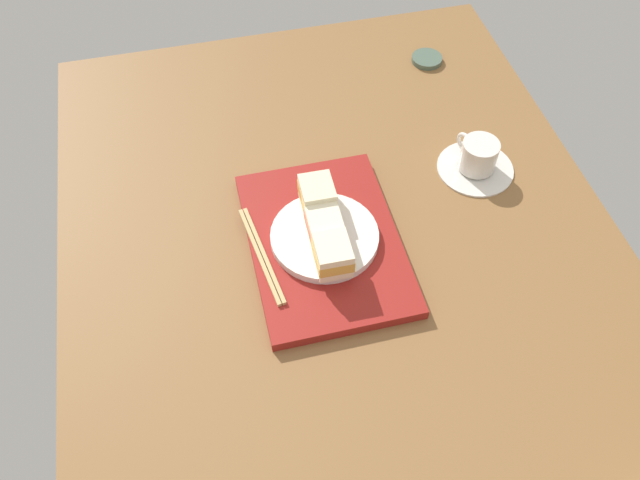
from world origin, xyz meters
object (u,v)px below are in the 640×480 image
sandwich_middle (325,226)px  coffee_cup (477,159)px  chopsticks_pair (261,255)px  sandwich_near (317,196)px  sandwich_far (333,255)px  small_sauce_dish (427,59)px  sandwich_plate (325,237)px

sandwich_middle → coffee_cup: size_ratio=0.48×
sandwich_middle → chopsticks_pair: sandwich_middle is taller
sandwich_near → sandwich_far: (13.18, -0.49, -0.06)cm
sandwich_near → small_sauce_dish: bearing=138.2°
sandwich_near → sandwich_middle: (6.59, -0.25, -0.52)cm
sandwich_plate → sandwich_far: (6.59, -0.25, 3.48)cm
sandwich_near → sandwich_far: 13.19cm
chopsticks_pair → sandwich_far: bearing=63.4°
chopsticks_pair → coffee_cup: coffee_cup is taller
chopsticks_pair → small_sauce_dish: (-46.66, 46.73, -1.93)cm
coffee_cup → sandwich_far: bearing=-61.6°
sandwich_far → coffee_cup: bearing=118.4°
sandwich_plate → small_sauce_dish: bearing=142.4°
sandwich_far → chopsticks_pair: 13.17cm
sandwich_plate → small_sauce_dish: 57.76cm
sandwich_near → coffee_cup: sandwich_near is taller
sandwich_plate → sandwich_near: size_ratio=2.67×
sandwich_near → chopsticks_pair: bearing=-57.2°
sandwich_near → chopsticks_pair: size_ratio=0.33×
sandwich_plate → coffee_cup: size_ratio=1.27×
sandwich_far → coffee_cup: 38.35cm
sandwich_plate → coffee_cup: 35.28cm
sandwich_plate → sandwich_near: bearing=177.9°
sandwich_near → small_sauce_dish: size_ratio=1.04×
coffee_cup → sandwich_plate: bearing=-70.8°
sandwich_near → small_sauce_dish: sandwich_near is taller
sandwich_near → chopsticks_pair: 14.51cm
sandwich_plate → chopsticks_pair: (0.96, -11.49, -0.44)cm
sandwich_plate → small_sauce_dish: sandwich_plate is taller
sandwich_plate → chopsticks_pair: bearing=-85.2°
small_sauce_dish → sandwich_near: bearing=-41.8°
chopsticks_pair → small_sauce_dish: bearing=135.0°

